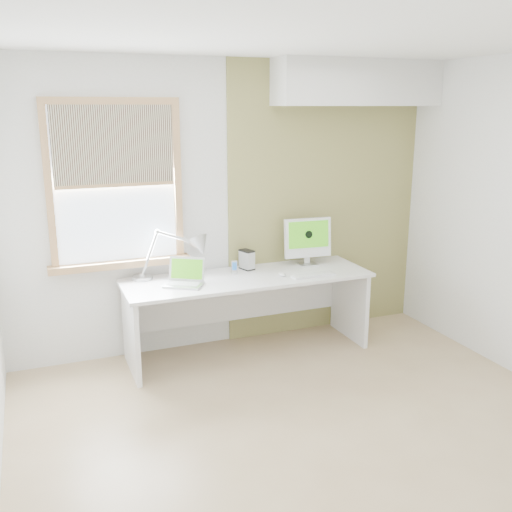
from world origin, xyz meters
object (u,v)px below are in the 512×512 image
desk_lamp (189,250)px  imac (308,239)px  laptop (185,278)px  external_drive (247,260)px  desk (245,295)px

desk_lamp → imac: bearing=-4.2°
laptop → imac: 1.27m
laptop → imac: bearing=8.5°
imac → desk_lamp: bearing=175.8°
desk_lamp → laptop: 0.34m
desk_lamp → imac: 1.13m
external_drive → laptop: bearing=-159.9°
desk → imac: bearing=8.7°
desk_lamp → imac: (1.13, -0.08, 0.02)m
desk_lamp → imac: size_ratio=1.67×
desk → imac: imac is taller
desk → external_drive: (0.07, 0.15, 0.29)m
desk_lamp → laptop: bearing=-113.3°
desk → desk_lamp: bearing=158.0°
desk → laptop: (-0.57, -0.08, 0.25)m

